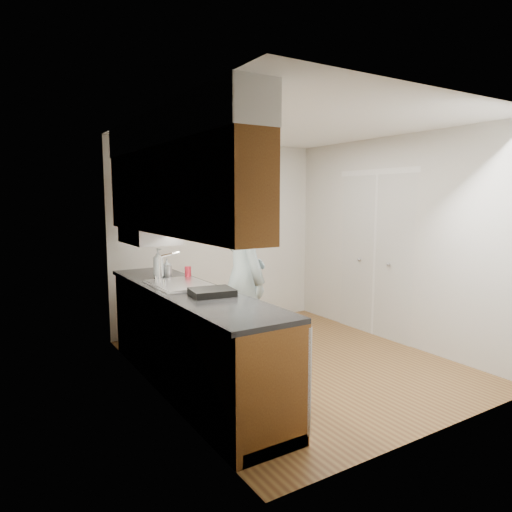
{
  "coord_description": "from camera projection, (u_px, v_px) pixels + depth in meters",
  "views": [
    {
      "loc": [
        -2.84,
        -3.8,
        1.77
      ],
      "look_at": [
        -0.33,
        0.25,
        1.15
      ],
      "focal_mm": 32.0,
      "sensor_mm": 36.0,
      "label": 1
    }
  ],
  "objects": [
    {
      "name": "steel_can",
      "position": [
        169.0,
        271.0,
        4.74
      ],
      "size": [
        0.07,
        0.07,
        0.13
      ],
      "primitive_type": "cylinder",
      "rotation": [
        0.0,
        0.0,
        -0.08
      ],
      "color": "#A5A5AA",
      "rests_on": "counter"
    },
    {
      "name": "soap_bottle_a",
      "position": [
        158.0,
        263.0,
        4.73
      ],
      "size": [
        0.15,
        0.15,
        0.3
      ],
      "primitive_type": "imported",
      "rotation": [
        0.0,
        0.0,
        0.29
      ],
      "color": "silver",
      "rests_on": "counter"
    },
    {
      "name": "floor",
      "position": [
        294.0,
        363.0,
        4.91
      ],
      "size": [
        3.5,
        3.5,
        0.0
      ],
      "primitive_type": "plane",
      "color": "brown",
      "rests_on": "ground"
    },
    {
      "name": "upper_cabinets",
      "position": [
        171.0,
        177.0,
        4.0
      ],
      "size": [
        0.47,
        2.8,
        1.21
      ],
      "color": "brown",
      "rests_on": "wall_left"
    },
    {
      "name": "person",
      "position": [
        243.0,
        264.0,
        4.61
      ],
      "size": [
        0.6,
        0.82,
        2.16
      ],
      "primitive_type": "imported",
      "rotation": [
        0.0,
        0.0,
        1.44
      ],
      "color": "#879DA5",
      "rests_on": "floor_mat"
    },
    {
      "name": "floor_mat",
      "position": [
        244.0,
        367.0,
        4.74
      ],
      "size": [
        0.84,
        1.08,
        0.02
      ],
      "primitive_type": "cube",
      "rotation": [
        0.0,
        0.0,
        0.33
      ],
      "color": "slate",
      "rests_on": "floor"
    },
    {
      "name": "wall_right",
      "position": [
        394.0,
        240.0,
        5.54
      ],
      "size": [
        0.02,
        3.5,
        2.5
      ],
      "primitive_type": "cube",
      "color": "beige",
      "rests_on": "floor"
    },
    {
      "name": "counter",
      "position": [
        190.0,
        336.0,
        4.22
      ],
      "size": [
        0.64,
        2.8,
        1.3
      ],
      "color": "brown",
      "rests_on": "floor"
    },
    {
      "name": "closet_door",
      "position": [
        375.0,
        256.0,
        5.81
      ],
      "size": [
        0.02,
        1.22,
        2.05
      ],
      "primitive_type": "cube",
      "color": "silver",
      "rests_on": "wall_right"
    },
    {
      "name": "dish_rack",
      "position": [
        212.0,
        292.0,
        3.88
      ],
      "size": [
        0.4,
        0.35,
        0.06
      ],
      "primitive_type": "cube",
      "rotation": [
        0.0,
        0.0,
        -0.15
      ],
      "color": "black",
      "rests_on": "counter"
    },
    {
      "name": "soda_can",
      "position": [
        188.0,
        272.0,
        4.7
      ],
      "size": [
        0.08,
        0.08,
        0.12
      ],
      "primitive_type": "cylinder",
      "rotation": [
        0.0,
        0.0,
        0.2
      ],
      "color": "#B21E2F",
      "rests_on": "counter"
    },
    {
      "name": "wall_back",
      "position": [
        218.0,
        236.0,
        6.23
      ],
      "size": [
        3.0,
        0.02,
        2.5
      ],
      "primitive_type": "cube",
      "color": "beige",
      "rests_on": "floor"
    },
    {
      "name": "soap_bottle_b",
      "position": [
        167.0,
        267.0,
        4.83
      ],
      "size": [
        0.11,
        0.11,
        0.19
      ],
      "primitive_type": "imported",
      "rotation": [
        0.0,
        0.0,
        -0.33
      ],
      "color": "silver",
      "rests_on": "counter"
    },
    {
      "name": "wall_left",
      "position": [
        157.0,
        257.0,
        3.97
      ],
      "size": [
        0.02,
        3.5,
        2.5
      ],
      "primitive_type": "cube",
      "color": "beige",
      "rests_on": "floor"
    },
    {
      "name": "ceiling",
      "position": [
        296.0,
        124.0,
        4.59
      ],
      "size": [
        3.5,
        3.5,
        0.0
      ],
      "primitive_type": "plane",
      "rotation": [
        3.14,
        0.0,
        0.0
      ],
      "color": "white",
      "rests_on": "wall_left"
    },
    {
      "name": "soap_bottle_c",
      "position": [
        167.0,
        268.0,
        4.86
      ],
      "size": [
        0.15,
        0.15,
        0.15
      ],
      "primitive_type": "imported",
      "rotation": [
        0.0,
        0.0,
        0.29
      ],
      "color": "silver",
      "rests_on": "counter"
    }
  ]
}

